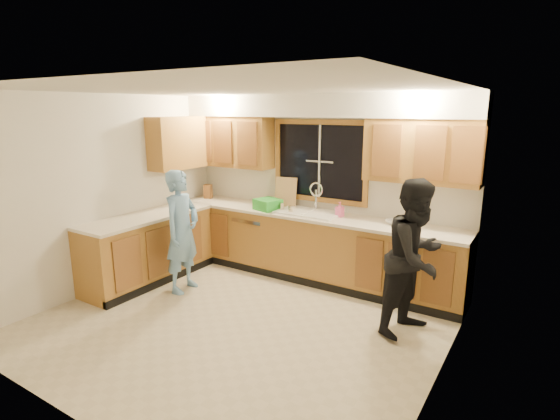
{
  "coord_description": "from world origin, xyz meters",
  "views": [
    {
      "loc": [
        2.76,
        -3.49,
        2.31
      ],
      "look_at": [
        0.13,
        0.65,
        1.17
      ],
      "focal_mm": 28.0,
      "sensor_mm": 36.0,
      "label": 1
    }
  ],
  "objects_px": {
    "dishwasher": "(258,240)",
    "man": "(182,231)",
    "stove": "(114,260)",
    "soap_bottle": "(340,209)",
    "knife_block": "(208,191)",
    "woman": "(416,258)",
    "bowl": "(396,222)",
    "sink": "(309,217)",
    "dish_crate": "(268,204)"
  },
  "relations": [
    {
      "from": "knife_block",
      "to": "bowl",
      "type": "height_order",
      "value": "knife_block"
    },
    {
      "from": "man",
      "to": "stove",
      "type": "bearing_deg",
      "value": 124.15
    },
    {
      "from": "knife_block",
      "to": "bowl",
      "type": "xyz_separation_m",
      "value": [
        3.03,
        0.02,
        -0.08
      ]
    },
    {
      "from": "soap_bottle",
      "to": "woman",
      "type": "bearing_deg",
      "value": -33.31
    },
    {
      "from": "man",
      "to": "bowl",
      "type": "height_order",
      "value": "man"
    },
    {
      "from": "sink",
      "to": "man",
      "type": "distance_m",
      "value": 1.71
    },
    {
      "from": "dish_crate",
      "to": "soap_bottle",
      "type": "height_order",
      "value": "soap_bottle"
    },
    {
      "from": "woman",
      "to": "man",
      "type": "bearing_deg",
      "value": 117.52
    },
    {
      "from": "sink",
      "to": "woman",
      "type": "xyz_separation_m",
      "value": [
        1.66,
        -0.76,
        -0.04
      ]
    },
    {
      "from": "dishwasher",
      "to": "soap_bottle",
      "type": "xyz_separation_m",
      "value": [
        1.28,
        0.06,
        0.61
      ]
    },
    {
      "from": "stove",
      "to": "man",
      "type": "height_order",
      "value": "man"
    },
    {
      "from": "dishwasher",
      "to": "man",
      "type": "distance_m",
      "value": 1.33
    },
    {
      "from": "sink",
      "to": "stove",
      "type": "height_order",
      "value": "sink"
    },
    {
      "from": "stove",
      "to": "sink",
      "type": "bearing_deg",
      "value": 45.39
    },
    {
      "from": "sink",
      "to": "man",
      "type": "xyz_separation_m",
      "value": [
        -1.16,
        -1.25,
        -0.08
      ]
    },
    {
      "from": "stove",
      "to": "bowl",
      "type": "relative_size",
      "value": 3.95
    },
    {
      "from": "woman",
      "to": "knife_block",
      "type": "xyz_separation_m",
      "value": [
        -3.51,
        0.8,
        0.21
      ]
    },
    {
      "from": "man",
      "to": "soap_bottle",
      "type": "relative_size",
      "value": 7.93
    },
    {
      "from": "sink",
      "to": "woman",
      "type": "bearing_deg",
      "value": -24.59
    },
    {
      "from": "woman",
      "to": "dish_crate",
      "type": "bearing_deg",
      "value": 91.76
    },
    {
      "from": "sink",
      "to": "soap_bottle",
      "type": "distance_m",
      "value": 0.46
    },
    {
      "from": "dishwasher",
      "to": "stove",
      "type": "distance_m",
      "value": 2.04
    },
    {
      "from": "knife_block",
      "to": "dish_crate",
      "type": "distance_m",
      "value": 1.26
    },
    {
      "from": "soap_bottle",
      "to": "dishwasher",
      "type": "bearing_deg",
      "value": -177.21
    },
    {
      "from": "knife_block",
      "to": "soap_bottle",
      "type": "distance_m",
      "value": 2.28
    },
    {
      "from": "stove",
      "to": "knife_block",
      "type": "xyz_separation_m",
      "value": [
        -0.05,
        1.86,
        0.58
      ]
    },
    {
      "from": "woman",
      "to": "knife_block",
      "type": "height_order",
      "value": "woman"
    },
    {
      "from": "sink",
      "to": "man",
      "type": "bearing_deg",
      "value": -132.69
    },
    {
      "from": "soap_bottle",
      "to": "stove",
      "type": "bearing_deg",
      "value": -140.0
    },
    {
      "from": "dish_crate",
      "to": "dishwasher",
      "type": "bearing_deg",
      "value": 157.42
    },
    {
      "from": "sink",
      "to": "bowl",
      "type": "relative_size",
      "value": 3.78
    },
    {
      "from": "dishwasher",
      "to": "stove",
      "type": "relative_size",
      "value": 0.91
    },
    {
      "from": "sink",
      "to": "dish_crate",
      "type": "bearing_deg",
      "value": -168.84
    },
    {
      "from": "woman",
      "to": "soap_bottle",
      "type": "bearing_deg",
      "value": 74.3
    },
    {
      "from": "bowl",
      "to": "sink",
      "type": "bearing_deg",
      "value": -177.39
    },
    {
      "from": "man",
      "to": "knife_block",
      "type": "bearing_deg",
      "value": 20.84
    },
    {
      "from": "woman",
      "to": "soap_bottle",
      "type": "height_order",
      "value": "woman"
    },
    {
      "from": "sink",
      "to": "soap_bottle",
      "type": "xyz_separation_m",
      "value": [
        0.43,
        0.05,
        0.15
      ]
    },
    {
      "from": "sink",
      "to": "soap_bottle",
      "type": "height_order",
      "value": "sink"
    },
    {
      "from": "sink",
      "to": "bowl",
      "type": "height_order",
      "value": "sink"
    },
    {
      "from": "knife_block",
      "to": "soap_bottle",
      "type": "bearing_deg",
      "value": -20.44
    },
    {
      "from": "stove",
      "to": "bowl",
      "type": "distance_m",
      "value": 3.56
    },
    {
      "from": "man",
      "to": "woman",
      "type": "relative_size",
      "value": 0.96
    },
    {
      "from": "dishwasher",
      "to": "knife_block",
      "type": "height_order",
      "value": "knife_block"
    },
    {
      "from": "dishwasher",
      "to": "man",
      "type": "bearing_deg",
      "value": -103.86
    },
    {
      "from": "sink",
      "to": "dishwasher",
      "type": "xyz_separation_m",
      "value": [
        -0.85,
        -0.01,
        -0.45
      ]
    },
    {
      "from": "stove",
      "to": "bowl",
      "type": "bearing_deg",
      "value": 32.2
    },
    {
      "from": "soap_bottle",
      "to": "bowl",
      "type": "distance_m",
      "value": 0.75
    },
    {
      "from": "sink",
      "to": "stove",
      "type": "bearing_deg",
      "value": -134.61
    },
    {
      "from": "dishwasher",
      "to": "bowl",
      "type": "distance_m",
      "value": 2.1
    }
  ]
}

